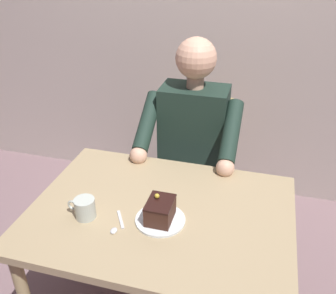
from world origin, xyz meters
TOP-DOWN VIEW (x-y plane):
  - dining_table at (0.00, 0.00)m, footprint 1.09×0.80m
  - chair at (0.00, -0.75)m, footprint 0.42×0.42m
  - seated_person at (-0.00, -0.58)m, footprint 0.53×0.58m
  - dessert_plate at (-0.02, 0.06)m, footprint 0.20×0.20m
  - cake_slice at (-0.02, 0.06)m, footprint 0.10×0.13m
  - coffee_cup at (0.28, 0.12)m, footprint 0.12×0.08m
  - dessert_spoon at (0.14, 0.14)m, footprint 0.07×0.14m

SIDE VIEW (x-z plane):
  - chair at x=0.00m, z-range 0.04..0.94m
  - dining_table at x=0.00m, z-range 0.28..0.99m
  - seated_person at x=0.00m, z-range 0.03..1.31m
  - dessert_spoon at x=0.14m, z-range 0.71..0.72m
  - dessert_plate at x=-0.02m, z-range 0.71..0.72m
  - coffee_cup at x=0.28m, z-range 0.72..0.80m
  - cake_slice at x=-0.02m, z-range 0.71..0.82m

